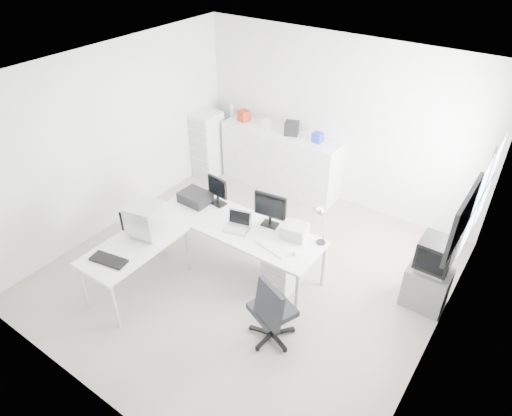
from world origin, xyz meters
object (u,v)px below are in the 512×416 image
Objects in this scene: crt_monitor at (146,219)px; office_chair at (273,307)px; main_desk at (239,247)px; lcd_monitor_large at (270,210)px; inkjet_printer at (195,197)px; tv_cabinet at (426,287)px; side_desk at (138,266)px; drawer_pedestal at (283,268)px; lcd_monitor_small at (218,191)px; filing_cabinet at (208,144)px; laptop at (237,224)px; laser_printer at (294,231)px; sideboard at (280,160)px; crt_tv at (435,256)px.

office_chair is at bearing -9.89° from crt_monitor.
office_chair is (1.08, -0.79, 0.14)m from main_desk.
main_desk is at bearing -151.83° from lcd_monitor_large.
tv_cabinet is at bearing 13.94° from inkjet_printer.
drawer_pedestal is (1.55, 1.15, -0.08)m from side_desk.
filing_cabinet reaches higher than lcd_monitor_small.
main_desk is 1.71× the size of side_desk.
lcd_monitor_large is at bearing 147.17° from office_chair.
laser_printer is at bearing 10.62° from laptop.
side_desk is 4.41× the size of laser_printer.
sideboard reaches higher than tv_cabinet.
drawer_pedestal is 1.05× the size of tv_cabinet.
crt_tv reaches higher than laptop.
main_desk is 0.97m from inkjet_printer.
crt_monitor reaches higher than inkjet_printer.
lcd_monitor_small is 0.42× the size of office_chair.
office_chair and crt_tv have the same top height.
drawer_pedestal is at bearing 18.39° from crt_monitor.
crt_monitor reaches higher than tv_cabinet.
drawer_pedestal is at bearing -32.71° from filing_cabinet.
lcd_monitor_small is 1.37× the size of laptop.
drawer_pedestal is at bearing 136.44° from office_chair.
laser_printer is at bearing 5.86° from lcd_monitor_small.
tv_cabinet is 0.47× the size of filing_cabinet.
main_desk reaches higher than drawer_pedestal.
office_chair is at bearing -129.30° from tv_cabinet.
drawer_pedestal is (0.70, 0.05, -0.08)m from main_desk.
side_desk is at bearing -66.93° from filing_cabinet.
office_chair is at bearing -39.64° from filing_cabinet.
tv_cabinet is at bearing 0.00° from crt_tv.
laptop reaches higher than drawer_pedestal.
crt_tv is at bearing 0.00° from tv_cabinet.
laptop is at bearing -23.08° from lcd_monitor_small.
filing_cabinet is at bearing 113.07° from side_desk.
sideboard is at bearing 111.37° from lcd_monitor_large.
crt_tv is (2.04, 0.57, -0.19)m from lcd_monitor_large.
filing_cabinet is (-4.50, 1.04, -0.19)m from crt_tv.
sideboard reaches higher than drawer_pedestal.
lcd_monitor_large is 2.13m from crt_tv.
lcd_monitor_small is 2.26m from filing_cabinet.
inkjet_printer is at bearing 174.11° from laser_printer.
laptop is 0.65× the size of crt_monitor.
crt_monitor is at bearing -156.40° from laser_printer.
main_desk is 1.35m from crt_monitor.
lcd_monitor_small reaches higher than tv_cabinet.
inkjet_printer is at bearing -54.34° from filing_cabinet.
office_chair is at bearing -58.96° from sideboard.
lcd_monitor_large reaches higher than side_desk.
tv_cabinet is (2.34, 0.92, -0.57)m from laptop.
office_chair is at bearing -82.07° from laser_printer.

